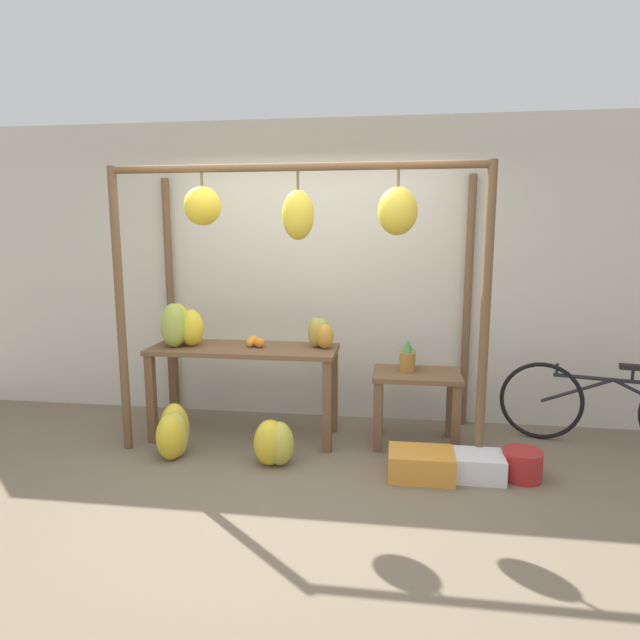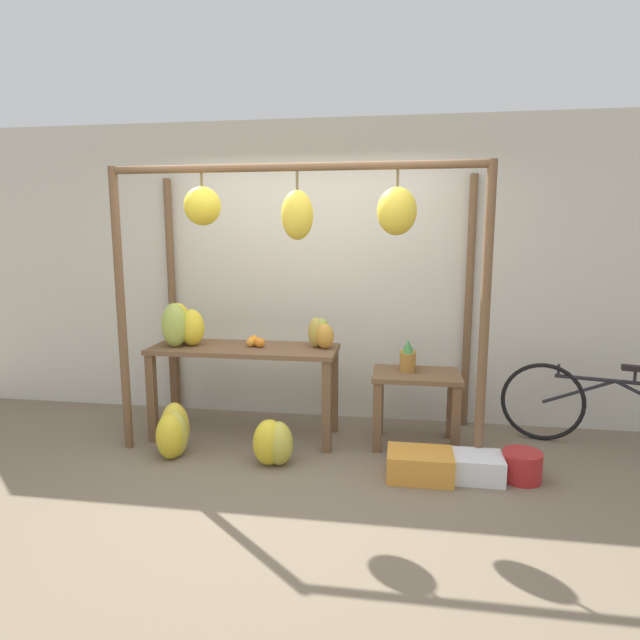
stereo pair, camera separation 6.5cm
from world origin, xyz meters
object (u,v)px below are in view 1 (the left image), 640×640
pineapple_cluster (407,357)px  blue_bucket (522,465)px  banana_pile_on_table (180,326)px  banana_pile_ground_left (172,435)px  papaya_pile (321,334)px  parked_bicycle (611,406)px  fruit_crate_white (421,464)px  banana_pile_ground_right (275,443)px  fruit_crate_purple (473,466)px  orange_pile (254,342)px

pineapple_cluster → blue_bucket: pineapple_cluster is taller
banana_pile_on_table → blue_bucket: size_ratio=1.67×
banana_pile_ground_left → papaya_pile: size_ratio=1.49×
parked_bicycle → banana_pile_ground_left: bearing=-169.2°
pineapple_cluster → banana_pile_ground_left: bearing=-161.9°
banana_pile_on_table → papaya_pile: (1.21, 0.10, -0.06)m
pineapple_cluster → banana_pile_ground_left: (-1.86, -0.61, -0.55)m
fruit_crate_white → papaya_pile: (-0.84, 0.68, 0.82)m
banana_pile_ground_left → fruit_crate_white: banana_pile_ground_left is taller
banana_pile_ground_right → fruit_crate_purple: 1.50m
pineapple_cluster → banana_pile_on_table: bearing=-176.4°
fruit_crate_white → blue_bucket: 0.74m
orange_pile → banana_pile_on_table: bearing=-177.1°
banana_pile_on_table → banana_pile_ground_right: size_ratio=1.19×
pineapple_cluster → papaya_pile: 0.76m
orange_pile → banana_pile_ground_right: bearing=-61.9°
pineapple_cluster → parked_bicycle: bearing=2.4°
banana_pile_on_table → banana_pile_ground_left: (0.10, -0.48, -0.80)m
fruit_crate_white → parked_bicycle: 1.78m
pineapple_cluster → banana_pile_ground_right: (-1.01, -0.64, -0.56)m
blue_bucket → banana_pile_on_table: bearing=169.7°
banana_pile_ground_right → fruit_crate_purple: banana_pile_ground_right is taller
fruit_crate_white → blue_bucket: size_ratio=1.68×
fruit_crate_white → papaya_pile: papaya_pile is taller
banana_pile_ground_right → blue_bucket: size_ratio=1.41×
parked_bicycle → banana_pile_on_table: bearing=-177.0°
blue_bucket → parked_bicycle: (0.85, 0.70, 0.25)m
fruit_crate_white → parked_bicycle: parked_bicycle is taller
banana_pile_on_table → orange_pile: 0.66m
papaya_pile → fruit_crate_purple: 1.61m
papaya_pile → banana_pile_ground_right: bearing=-114.0°
parked_bicycle → fruit_crate_purple: 1.43m
blue_bucket → papaya_pile: papaya_pile is taller
pineapple_cluster → fruit_crate_white: 0.95m
pineapple_cluster → fruit_crate_purple: pineapple_cluster is taller
banana_pile_on_table → parked_bicycle: banana_pile_on_table is taller
banana_pile_ground_right → parked_bicycle: (2.69, 0.71, 0.18)m
blue_bucket → banana_pile_ground_left: bearing=179.6°
fruit_crate_white → parked_bicycle: bearing=26.2°
banana_pile_ground_left → fruit_crate_white: 1.96m
parked_bicycle → papaya_pile: size_ratio=6.01×
banana_pile_ground_left → papaya_pile: papaya_pile is taller
fruit_crate_purple → pineapple_cluster: bearing=126.3°
banana_pile_ground_left → banana_pile_ground_right: bearing=-2.4°
orange_pile → blue_bucket: 2.33m
banana_pile_ground_right → blue_bucket: bearing=0.5°
papaya_pile → banana_pile_ground_left: bearing=-152.6°
fruit_crate_purple → parked_bicycle: bearing=31.2°
banana_pile_ground_right → parked_bicycle: size_ratio=0.23×
banana_pile_ground_right → papaya_pile: 1.01m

